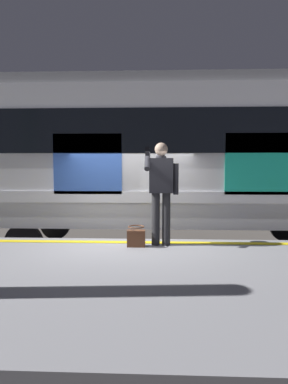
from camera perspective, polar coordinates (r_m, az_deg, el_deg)
name	(u,v)px	position (r m, az deg, el deg)	size (l,w,h in m)	color
ground_plane	(129,286)	(6.53, -2.59, -15.71)	(24.12, 24.12, 0.00)	#4C4742
platform	(115,308)	(4.51, -4.98, -19.20)	(14.14, 4.01, 0.90)	gray
safety_line	(127,242)	(5.98, -2.88, -8.57)	(13.85, 0.16, 0.01)	yellow
track_rail_near	(134,261)	(7.76, -1.71, -11.76)	(18.38, 0.08, 0.16)	slate
track_rail_far	(138,246)	(9.14, -1.05, -9.21)	(18.38, 0.08, 0.16)	slate
train_carriage	(171,154)	(8.14, 4.56, 6.54)	(9.91, 2.81, 4.01)	silver
passenger	(161,185)	(5.66, 2.96, 1.23)	(0.57, 0.55, 1.75)	#262628
handbag	(136,237)	(5.66, -1.34, -7.73)	(0.30, 0.28, 0.35)	#59331E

